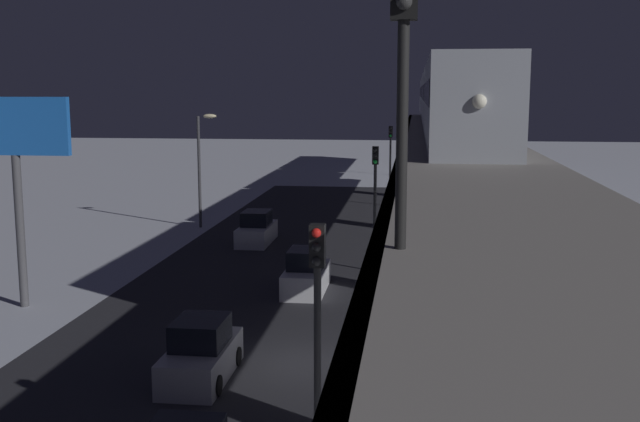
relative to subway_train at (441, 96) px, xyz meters
The scene contains 14 objects.
ground_plane 37.10m from the subway_train, 81.45° to the left, with size 240.00×240.00×0.00m, color silver.
avenue_asphalt 38.03m from the subway_train, 74.42° to the left, with size 11.00×96.65×0.01m, color #28282D.
elevated_railway 35.76m from the subway_train, 89.85° to the left, with size 5.00×96.65×6.96m.
subway_train is the anchor object (origin of this frame).
rail_signal 49.79m from the subway_train, 87.65° to the left, with size 0.36×0.41×4.00m.
sedan_silver 39.25m from the subway_train, 77.16° to the left, with size 1.91×4.17×1.97m.
sedan_white 28.30m from the subway_train, 75.63° to the left, with size 1.80×4.16×1.97m.
sedan_white_2 20.78m from the subway_train, 53.81° to the left, with size 1.80×4.46×1.97m.
traffic_light_near 45.17m from the subway_train, 85.10° to the left, with size 0.32×0.44×6.40m.
traffic_light_mid 22.79m from the subway_train, 80.09° to the left, with size 0.32×0.44×6.40m.
traffic_light_far 6.00m from the subway_train, 11.34° to the right, with size 0.32×0.44×6.40m.
traffic_light_distant 24.28m from the subway_train, 80.73° to the right, with size 0.32×0.44×6.40m.
commercial_billboard 35.51m from the subway_train, 58.77° to the left, with size 4.80×0.36×8.90m.
street_lamp_far 19.63m from the subway_train, 33.63° to the left, with size 1.35×0.44×7.65m.
Camera 1 is at (-3.51, 24.52, 9.12)m, focal length 42.81 mm.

